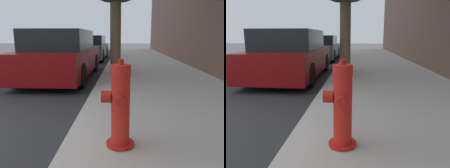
# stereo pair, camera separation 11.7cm
# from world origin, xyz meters

# --- Properties ---
(sidewalk_slab) EXTENTS (3.40, 40.00, 0.14)m
(sidewalk_slab) POSITION_xyz_m (3.65, 0.00, 0.07)
(sidewalk_slab) COLOR #B7B2A8
(sidewalk_slab) RESTS_ON ground_plane
(fire_hydrant) EXTENTS (0.36, 0.37, 0.95)m
(fire_hydrant) POSITION_xyz_m (2.59, 0.09, 0.58)
(fire_hydrant) COLOR red
(fire_hydrant) RESTS_ON sidewalk_slab
(parked_car_near) EXTENTS (1.86, 4.55, 1.51)m
(parked_car_near) POSITION_xyz_m (0.70, 4.76, 0.73)
(parked_car_near) COLOR maroon
(parked_car_near) RESTS_ON ground_plane
(parked_car_mid) EXTENTS (1.83, 4.57, 1.37)m
(parked_car_mid) POSITION_xyz_m (0.72, 10.47, 0.67)
(parked_car_mid) COLOR #4C5156
(parked_car_mid) RESTS_ON ground_plane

